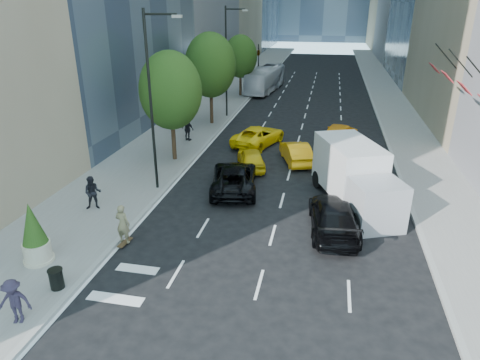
% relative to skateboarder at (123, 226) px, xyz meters
% --- Properties ---
extents(ground, '(160.00, 160.00, 0.00)m').
position_rel_skateboarder_xyz_m(ground, '(5.60, 2.27, -0.95)').
color(ground, black).
rests_on(ground, ground).
extents(sidewalk_left, '(6.00, 120.00, 0.15)m').
position_rel_skateboarder_xyz_m(sidewalk_left, '(-3.40, 32.27, -0.88)').
color(sidewalk_left, slate).
rests_on(sidewalk_left, ground).
extents(sidewalk_right, '(4.00, 120.00, 0.15)m').
position_rel_skateboarder_xyz_m(sidewalk_right, '(15.60, 32.27, -0.88)').
color(sidewalk_right, slate).
rests_on(sidewalk_right, ground).
extents(lamp_near, '(2.13, 0.22, 10.00)m').
position_rel_skateboarder_xyz_m(lamp_near, '(-0.72, 6.27, 4.86)').
color(lamp_near, black).
rests_on(lamp_near, sidewalk_left).
extents(lamp_far, '(2.13, 0.22, 10.00)m').
position_rel_skateboarder_xyz_m(lamp_far, '(-0.72, 24.27, 4.86)').
color(lamp_far, black).
rests_on(lamp_far, sidewalk_left).
extents(tree_near, '(4.20, 4.20, 7.46)m').
position_rel_skateboarder_xyz_m(tree_near, '(-1.60, 11.27, 4.02)').
color(tree_near, black).
rests_on(tree_near, sidewalk_left).
extents(tree_mid, '(4.50, 4.50, 7.99)m').
position_rel_skateboarder_xyz_m(tree_mid, '(-1.60, 21.27, 4.37)').
color(tree_mid, black).
rests_on(tree_mid, sidewalk_left).
extents(tree_far, '(3.90, 3.90, 6.92)m').
position_rel_skateboarder_xyz_m(tree_far, '(-1.60, 34.27, 3.67)').
color(tree_far, black).
rests_on(tree_far, sidewalk_left).
extents(traffic_signal, '(2.48, 0.53, 5.20)m').
position_rel_skateboarder_xyz_m(traffic_signal, '(-0.80, 42.27, 3.28)').
color(traffic_signal, black).
rests_on(traffic_signal, sidewalk_left).
extents(facade_flags, '(1.85, 13.30, 2.05)m').
position_rel_skateboarder_xyz_m(facade_flags, '(16.24, 12.27, 5.23)').
color(facade_flags, black).
rests_on(facade_flags, ground).
extents(skateboarder, '(0.74, 0.53, 1.90)m').
position_rel_skateboarder_xyz_m(skateboarder, '(0.00, 0.00, 0.00)').
color(skateboarder, olive).
rests_on(skateboarder, ground).
extents(black_sedan_lincoln, '(3.51, 5.94, 1.55)m').
position_rel_skateboarder_xyz_m(black_sedan_lincoln, '(3.60, 7.21, -0.18)').
color(black_sedan_lincoln, black).
rests_on(black_sedan_lincoln, ground).
extents(black_sedan_mercedes, '(2.75, 5.72, 1.61)m').
position_rel_skateboarder_xyz_m(black_sedan_mercedes, '(9.43, 3.27, -0.15)').
color(black_sedan_mercedes, black).
rests_on(black_sedan_mercedes, ground).
extents(taxi_a, '(2.74, 4.34, 1.38)m').
position_rel_skateboarder_xyz_m(taxi_a, '(3.94, 11.00, -0.26)').
color(taxi_a, gold).
rests_on(taxi_a, ground).
extents(taxi_b, '(2.82, 4.68, 1.46)m').
position_rel_skateboarder_xyz_m(taxi_b, '(6.80, 12.78, -0.22)').
color(taxi_b, '#FFA50D').
rests_on(taxi_b, ground).
extents(taxi_c, '(4.14, 5.86, 1.48)m').
position_rel_skateboarder_xyz_m(taxi_c, '(3.60, 16.15, -0.21)').
color(taxi_c, yellow).
rests_on(taxi_c, ground).
extents(taxi_d, '(3.30, 5.74, 1.57)m').
position_rel_skateboarder_xyz_m(taxi_d, '(9.80, 17.77, -0.17)').
color(taxi_d, '#FFA30D').
rests_on(taxi_d, ground).
extents(city_bus, '(3.72, 10.90, 2.98)m').
position_rel_skateboarder_xyz_m(city_bus, '(0.80, 38.25, 0.54)').
color(city_bus, silver).
rests_on(city_bus, ground).
extents(box_truck, '(4.90, 7.38, 3.33)m').
position_rel_skateboarder_xyz_m(box_truck, '(10.48, 6.56, 0.74)').
color(box_truck, silver).
rests_on(box_truck, ground).
extents(pedestrian_a, '(1.08, 0.97, 1.85)m').
position_rel_skateboarder_xyz_m(pedestrian_a, '(-3.12, 2.89, 0.12)').
color(pedestrian_a, black).
rests_on(pedestrian_a, sidewalk_left).
extents(pedestrian_b, '(1.21, 0.83, 1.91)m').
position_rel_skateboarder_xyz_m(pedestrian_b, '(-2.04, 15.65, 0.15)').
color(pedestrian_b, black).
rests_on(pedestrian_b, sidewalk_left).
extents(pedestrian_c, '(1.23, 0.89, 1.71)m').
position_rel_skateboarder_xyz_m(pedestrian_c, '(-1.20, -5.73, 0.06)').
color(pedestrian_c, '#2A2132').
rests_on(pedestrian_c, sidewalk_left).
extents(trash_can, '(0.53, 0.53, 0.79)m').
position_rel_skateboarder_xyz_m(trash_can, '(-1.00, -3.73, -0.41)').
color(trash_can, black).
rests_on(trash_can, sidewalk_left).
extents(planter_shrub, '(1.14, 1.14, 2.73)m').
position_rel_skateboarder_xyz_m(planter_shrub, '(-2.88, -2.21, 0.50)').
color(planter_shrub, beige).
rests_on(planter_shrub, sidewalk_left).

